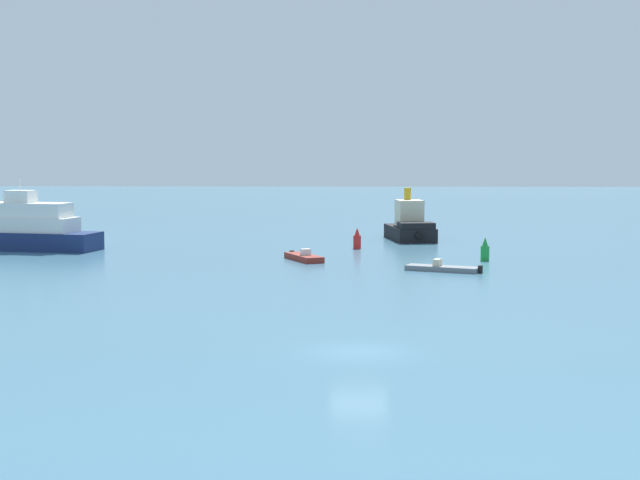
{
  "coord_description": "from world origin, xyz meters",
  "views": [
    {
      "loc": [
        -0.3,
        -41.53,
        8.76
      ],
      "look_at": [
        -3.11,
        40.33,
        1.2
      ],
      "focal_mm": 53.82,
      "sensor_mm": 36.0,
      "label": 1
    }
  ],
  "objects": [
    {
      "name": "fishing_skiff",
      "position": [
        6.34,
        28.72,
        0.21
      ],
      "size": [
        5.59,
        3.48,
        0.87
      ],
      "color": "slate",
      "rests_on": "ground"
    },
    {
      "name": "channel_buoy_red",
      "position": [
        0.1,
        44.96,
        0.81
      ],
      "size": [
        0.7,
        0.7,
        1.9
      ],
      "color": "red",
      "rests_on": "ground"
    },
    {
      "name": "channel_buoy_green",
      "position": [
        10.36,
        35.63,
        0.81
      ],
      "size": [
        0.7,
        0.7,
        1.9
      ],
      "color": "green",
      "rests_on": "ground"
    },
    {
      "name": "ground_plane",
      "position": [
        0.0,
        0.0,
        0.0
      ],
      "size": [
        400.0,
        400.0,
        0.0
      ],
      "primitive_type": "plane",
      "color": "teal"
    },
    {
      "name": "tugboat",
      "position": [
        5.42,
        53.83,
        1.33
      ],
      "size": [
        4.94,
        8.66,
        5.15
      ],
      "color": "black",
      "rests_on": "ground"
    },
    {
      "name": "small_motorboat",
      "position": [
        -4.25,
        35.35,
        0.26
      ],
      "size": [
        3.48,
        5.13,
        0.97
      ],
      "color": "maroon",
      "rests_on": "ground"
    }
  ]
}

